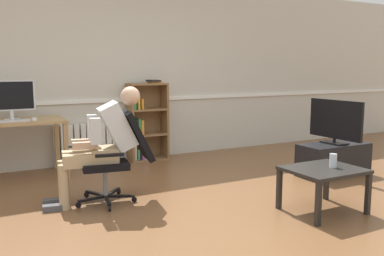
% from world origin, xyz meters
% --- Properties ---
extents(ground_plane, '(18.00, 18.00, 0.00)m').
position_xyz_m(ground_plane, '(0.00, 0.00, 0.00)').
color(ground_plane, brown).
extents(back_wall, '(12.00, 0.13, 2.70)m').
position_xyz_m(back_wall, '(0.00, 2.65, 1.35)').
color(back_wall, beige).
rests_on(back_wall, ground_plane).
extents(computer_desk, '(1.35, 0.68, 0.76)m').
position_xyz_m(computer_desk, '(-1.74, 2.15, 0.66)').
color(computer_desk, tan).
rests_on(computer_desk, ground_plane).
extents(imac_monitor, '(0.57, 0.14, 0.49)m').
position_xyz_m(imac_monitor, '(-1.67, 2.23, 1.04)').
color(imac_monitor, silver).
rests_on(imac_monitor, computer_desk).
extents(keyboard, '(0.41, 0.12, 0.02)m').
position_xyz_m(keyboard, '(-1.70, 2.01, 0.77)').
color(keyboard, silver).
rests_on(keyboard, computer_desk).
extents(computer_mouse, '(0.06, 0.10, 0.03)m').
position_xyz_m(computer_mouse, '(-1.44, 2.03, 0.77)').
color(computer_mouse, white).
rests_on(computer_mouse, computer_desk).
extents(bookshelf, '(0.59, 0.29, 1.22)m').
position_xyz_m(bookshelf, '(0.20, 2.44, 0.57)').
color(bookshelf, brown).
rests_on(bookshelf, ground_plane).
extents(radiator, '(0.91, 0.08, 0.60)m').
position_xyz_m(radiator, '(-0.67, 2.54, 0.30)').
color(radiator, white).
rests_on(radiator, ground_plane).
extents(office_chair, '(0.85, 0.62, 0.96)m').
position_xyz_m(office_chair, '(-0.79, 0.70, 0.52)').
color(office_chair, black).
rests_on(office_chair, ground_plane).
extents(person_seated, '(1.02, 0.47, 1.21)m').
position_xyz_m(person_seated, '(-0.97, 0.73, 0.65)').
color(person_seated, tan).
rests_on(person_seated, ground_plane).
extents(tv_stand, '(0.95, 0.43, 0.42)m').
position_xyz_m(tv_stand, '(2.03, 0.42, 0.21)').
color(tv_stand, black).
rests_on(tv_stand, ground_plane).
extents(tv_screen, '(0.21, 0.83, 0.57)m').
position_xyz_m(tv_screen, '(2.03, 0.42, 0.72)').
color(tv_screen, black).
rests_on(tv_screen, tv_stand).
extents(coffee_table, '(0.71, 0.59, 0.44)m').
position_xyz_m(coffee_table, '(0.85, -0.55, 0.38)').
color(coffee_table, black).
rests_on(coffee_table, ground_plane).
extents(drinking_glass, '(0.07, 0.07, 0.14)m').
position_xyz_m(drinking_glass, '(0.95, -0.57, 0.50)').
color(drinking_glass, silver).
rests_on(drinking_glass, coffee_table).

